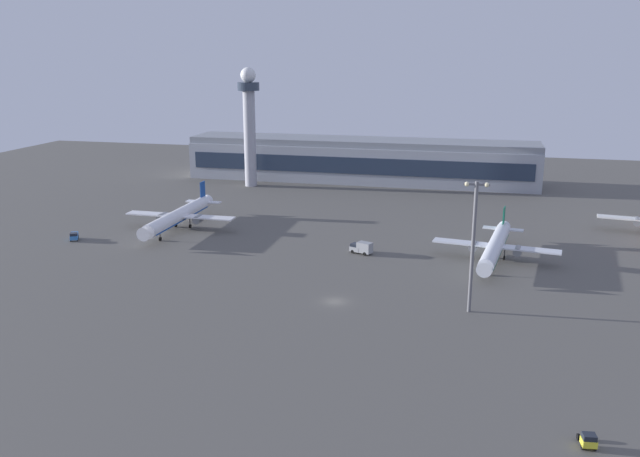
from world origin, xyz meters
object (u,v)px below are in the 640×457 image
at_px(baggage_tractor, 74,236).
at_px(apron_light_west, 473,239).
at_px(catering_truck, 362,248).
at_px(airplane_far_stand, 495,246).
at_px(pushback_tug, 588,440).
at_px(airplane_terminal_side, 179,216).
at_px(control_tower, 249,119).

xyz_separation_m(baggage_tractor, apron_light_west, (104.34, -26.45, 13.58)).
height_order(catering_truck, apron_light_west, apron_light_west).
relative_size(airplane_far_stand, pushback_tug, 11.85).
xyz_separation_m(airplane_far_stand, pushback_tug, (10.40, -77.12, -2.71)).
distance_m(airplane_far_stand, airplane_terminal_side, 87.35).
height_order(airplane_far_stand, apron_light_west, apron_light_west).
bearing_deg(baggage_tractor, control_tower, -134.40).
bearing_deg(catering_truck, airplane_terminal_side, 100.53).
xyz_separation_m(airplane_terminal_side, apron_light_west, (81.51, -43.34, 10.73)).
distance_m(control_tower, catering_truck, 96.82).
xyz_separation_m(control_tower, airplane_far_stand, (88.27, -73.86, -21.29)).
distance_m(pushback_tug, catering_truck, 86.78).
relative_size(pushback_tug, baggage_tractor, 0.72).
distance_m(control_tower, airplane_far_stand, 117.05).
bearing_deg(airplane_far_stand, apron_light_west, 88.96).
bearing_deg(baggage_tractor, pushback_tug, 120.31).
relative_size(catering_truck, apron_light_west, 0.24).
xyz_separation_m(airplane_terminal_side, catering_truck, (54.51, -10.74, -2.45)).
distance_m(control_tower, baggage_tractor, 87.69).
height_order(airplane_far_stand, catering_truck, airplane_far_stand).
relative_size(control_tower, catering_truck, 7.14).
relative_size(baggage_tractor, apron_light_west, 0.18).
xyz_separation_m(control_tower, pushback_tug, (98.67, -150.98, -24.00)).
xyz_separation_m(pushback_tug, baggage_tractor, (-120.09, 69.37, 0.11)).
xyz_separation_m(control_tower, apron_light_west, (82.92, -108.06, -10.31)).
distance_m(airplane_far_stand, catering_truck, 32.47).
height_order(control_tower, airplane_far_stand, control_tower).
bearing_deg(baggage_tractor, apron_light_west, 136.09).
relative_size(control_tower, baggage_tractor, 9.57).
xyz_separation_m(airplane_far_stand, airplane_terminal_side, (-86.87, 9.14, 0.25)).
xyz_separation_m(pushback_tug, catering_truck, (-42.75, 75.52, 0.51)).
bearing_deg(control_tower, airplane_terminal_side, -88.76).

